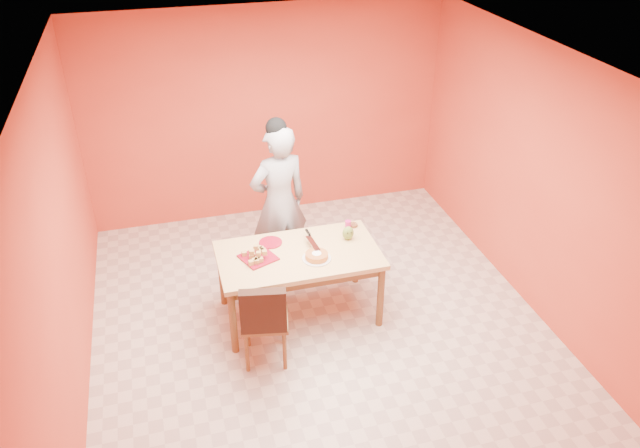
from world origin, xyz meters
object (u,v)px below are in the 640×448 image
object	(u,v)px
dining_table	(299,261)
sponge_cake	(317,256)
red_dinner_plate	(271,242)
checker_tin	(353,225)
egg_ornament	(348,233)
person	(279,203)
pastry_platter	(258,258)
magenta_glass	(348,225)
dining_chair	(265,318)

from	to	relation	value
dining_table	sponge_cake	world-z (taller)	sponge_cake
red_dinner_plate	sponge_cake	world-z (taller)	sponge_cake
dining_table	sponge_cake	size ratio (longest dim) A/B	7.15
red_dinner_plate	checker_tin	xyz separation A→B (m)	(0.91, 0.09, 0.01)
sponge_cake	egg_ornament	size ratio (longest dim) A/B	1.51
sponge_cake	egg_ornament	bearing A→B (deg)	33.01
person	pastry_platter	xyz separation A→B (m)	(-0.39, -0.80, -0.13)
red_dinner_plate	person	bearing A→B (deg)	69.03
dining_table	red_dinner_plate	world-z (taller)	red_dinner_plate
magenta_glass	checker_tin	xyz separation A→B (m)	(0.07, 0.03, -0.03)
red_dinner_plate	magenta_glass	world-z (taller)	magenta_glass
pastry_platter	dining_chair	bearing A→B (deg)	-96.03
magenta_glass	red_dinner_plate	bearing A→B (deg)	-175.89
pastry_platter	red_dinner_plate	size ratio (longest dim) A/B	1.30
checker_tin	dining_chair	bearing A→B (deg)	-141.29
checker_tin	pastry_platter	bearing A→B (deg)	-163.12
red_dinner_plate	egg_ornament	xyz separation A→B (m)	(0.78, -0.14, 0.07)
sponge_cake	magenta_glass	size ratio (longest dim) A/B	2.44
person	checker_tin	distance (m)	0.85
dining_chair	sponge_cake	xyz separation A→B (m)	(0.61, 0.42, 0.31)
sponge_cake	egg_ornament	world-z (taller)	egg_ornament
dining_chair	red_dinner_plate	size ratio (longest dim) A/B	4.00
egg_ornament	magenta_glass	size ratio (longest dim) A/B	1.62
person	egg_ornament	distance (m)	0.90
red_dinner_plate	magenta_glass	bearing A→B (deg)	4.11
dining_chair	person	size ratio (longest dim) A/B	0.52
dining_table	checker_tin	xyz separation A→B (m)	(0.68, 0.35, 0.11)
dining_chair	magenta_glass	bearing A→B (deg)	50.31
person	checker_tin	bearing A→B (deg)	133.41
dining_chair	red_dinner_plate	distance (m)	0.90
egg_ornament	dining_chair	bearing A→B (deg)	-142.06
egg_ornament	pastry_platter	bearing A→B (deg)	-170.31
red_dinner_plate	pastry_platter	bearing A→B (deg)	-125.91
person	checker_tin	world-z (taller)	person
egg_ornament	checker_tin	distance (m)	0.27
red_dinner_plate	sponge_cake	distance (m)	0.55
dining_chair	sponge_cake	world-z (taller)	dining_chair
dining_table	checker_tin	distance (m)	0.77
person	egg_ornament	size ratio (longest dim) A/B	12.09
person	pastry_platter	world-z (taller)	person
person	egg_ornament	bearing A→B (deg)	116.25
dining_table	red_dinner_plate	distance (m)	0.36
red_dinner_plate	magenta_glass	distance (m)	0.85
pastry_platter	checker_tin	xyz separation A→B (m)	(1.08, 0.33, 0.01)
pastry_platter	egg_ornament	bearing A→B (deg)	5.86
dining_chair	egg_ornament	bearing A→B (deg)	44.98
red_dinner_plate	sponge_cake	xyz separation A→B (m)	(0.38, -0.40, 0.03)
person	magenta_glass	distance (m)	0.81
dining_table	red_dinner_plate	size ratio (longest dim) A/B	6.81
sponge_cake	egg_ornament	distance (m)	0.48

